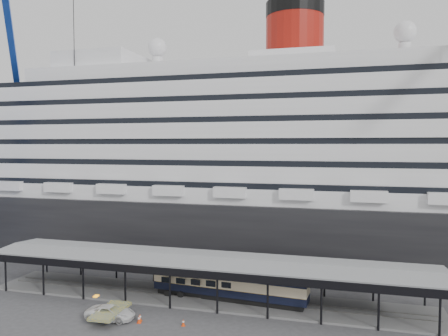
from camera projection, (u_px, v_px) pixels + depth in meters
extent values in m
plane|color=#3C3C3F|center=(191.00, 314.00, 49.52)|extent=(200.00, 200.00, 0.00)
cube|color=black|center=(249.00, 222.00, 80.08)|extent=(130.00, 30.00, 10.00)
cylinder|color=maroon|center=(295.00, 41.00, 76.28)|extent=(10.00, 10.00, 9.00)
cylinder|color=black|center=(295.00, 10.00, 76.00)|extent=(10.10, 10.10, 2.50)
sphere|color=silver|center=(157.00, 48.00, 83.11)|extent=(3.60, 3.60, 3.60)
sphere|color=silver|center=(405.00, 32.00, 71.52)|extent=(3.60, 3.60, 3.60)
cube|color=slate|center=(204.00, 298.00, 54.33)|extent=(56.00, 8.00, 0.24)
cube|color=slate|center=(202.00, 299.00, 53.63)|extent=(54.00, 0.08, 0.10)
cube|color=slate|center=(206.00, 295.00, 55.01)|extent=(54.00, 0.08, 0.10)
cube|color=black|center=(192.00, 274.00, 49.77)|extent=(56.00, 0.18, 0.90)
cube|color=black|center=(214.00, 255.00, 58.44)|extent=(56.00, 0.18, 0.90)
cube|color=slate|center=(204.00, 258.00, 54.06)|extent=(56.00, 9.00, 0.24)
cube|color=#1740B2|center=(9.00, 25.00, 72.66)|extent=(12.92, 17.86, 16.80)
cylinder|color=black|center=(75.00, 120.00, 76.93)|extent=(0.12, 0.12, 47.21)
cylinder|color=black|center=(448.00, 113.00, 59.82)|extent=(0.12, 0.12, 47.21)
imported|color=silver|center=(111.00, 313.00, 47.84)|extent=(5.56, 2.80, 1.51)
cube|color=black|center=(229.00, 297.00, 53.47)|extent=(18.66, 3.78, 0.62)
cube|color=black|center=(229.00, 290.00, 53.43)|extent=(19.57, 4.21, 0.97)
cube|color=beige|center=(229.00, 282.00, 53.37)|extent=(19.57, 4.25, 1.15)
cube|color=black|center=(229.00, 276.00, 53.33)|extent=(19.57, 4.21, 0.35)
cube|color=#DA420C|center=(140.00, 321.00, 47.43)|extent=(0.46, 0.46, 0.03)
cone|color=#DA420C|center=(140.00, 317.00, 47.41)|extent=(0.38, 0.38, 0.80)
cylinder|color=white|center=(140.00, 317.00, 47.41)|extent=(0.26, 0.26, 0.16)
cube|color=#F63F0D|center=(139.00, 323.00, 46.95)|extent=(0.53, 0.53, 0.03)
cone|color=#F63F0D|center=(139.00, 319.00, 46.93)|extent=(0.45, 0.45, 0.82)
cylinder|color=white|center=(139.00, 318.00, 46.92)|extent=(0.26, 0.26, 0.16)
cube|color=#E13E0C|center=(183.00, 326.00, 46.17)|extent=(0.51, 0.51, 0.03)
cone|color=#E13E0C|center=(183.00, 322.00, 46.15)|extent=(0.43, 0.43, 0.74)
cylinder|color=white|center=(183.00, 322.00, 46.15)|extent=(0.24, 0.24, 0.14)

